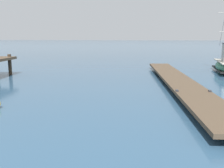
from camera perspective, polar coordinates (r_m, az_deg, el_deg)
name	(u,v)px	position (r m, az deg, el deg)	size (l,w,h in m)	color
floating_dock	(178,80)	(17.28, 14.10, 0.76)	(3.40, 19.49, 0.53)	brown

